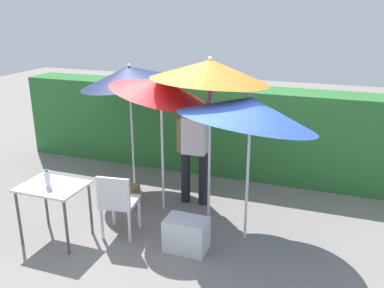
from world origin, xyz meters
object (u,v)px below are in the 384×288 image
object	(u,v)px
crate_cardboard	(124,196)
person_vendor	(194,146)
umbrella_rainbow	(210,71)
folding_table	(53,192)
chair_plastic	(118,201)
cooler_box	(186,234)
bottle_water	(48,179)
umbrella_orange	(129,75)
umbrella_yellow	(161,88)
umbrella_navy	(249,110)

from	to	relation	value
crate_cardboard	person_vendor	bearing A→B (deg)	23.89
person_vendor	crate_cardboard	xyz separation A→B (m)	(-0.99, -0.44, -0.79)
umbrella_rainbow	folding_table	xyz separation A→B (m)	(-1.70, -1.21, -1.46)
umbrella_rainbow	crate_cardboard	distance (m)	2.39
chair_plastic	folding_table	xyz separation A→B (m)	(-0.74, -0.33, 0.16)
cooler_box	folding_table	distance (m)	1.78
umbrella_rainbow	person_vendor	distance (m)	1.30
umbrella_rainbow	cooler_box	size ratio (longest dim) A/B	4.44
bottle_water	folding_table	bearing A→B (deg)	85.46
crate_cardboard	umbrella_rainbow	bearing A→B (deg)	2.23
bottle_water	umbrella_rainbow	bearing A→B (deg)	36.84
chair_plastic	umbrella_orange	bearing A→B (deg)	110.98
person_vendor	cooler_box	xyz separation A→B (m)	(0.35, -1.27, -0.72)
umbrella_yellow	folding_table	bearing A→B (deg)	-126.91
umbrella_yellow	bottle_water	size ratio (longest dim) A/B	9.07
umbrella_navy	umbrella_yellow	bearing A→B (deg)	163.04
chair_plastic	bottle_water	xyz separation A→B (m)	(-0.74, -0.40, 0.36)
umbrella_yellow	bottle_water	bearing A→B (deg)	-125.71
umbrella_orange	crate_cardboard	size ratio (longest dim) A/B	5.76
umbrella_rainbow	umbrella_yellow	size ratio (longest dim) A/B	1.08
umbrella_yellow	folding_table	size ratio (longest dim) A/B	2.72
umbrella_rainbow	person_vendor	xyz separation A→B (m)	(-0.35, 0.39, -1.19)
umbrella_rainbow	folding_table	bearing A→B (deg)	-144.50
cooler_box	folding_table	size ratio (longest dim) A/B	0.66
umbrella_navy	person_vendor	xyz separation A→B (m)	(-0.95, 0.72, -0.80)
folding_table	bottle_water	distance (m)	0.22
bottle_water	crate_cardboard	bearing A→B (deg)	73.44
umbrella_yellow	cooler_box	size ratio (longest dim) A/B	4.12
umbrella_yellow	umbrella_navy	distance (m)	1.40
chair_plastic	umbrella_navy	bearing A→B (deg)	19.32
umbrella_navy	crate_cardboard	world-z (taller)	umbrella_navy
person_vendor	bottle_water	size ratio (longest dim) A/B	7.83
cooler_box	umbrella_navy	bearing A→B (deg)	42.37
umbrella_orange	bottle_water	bearing A→B (deg)	-94.06
umbrella_rainbow	crate_cardboard	world-z (taller)	umbrella_rainbow
umbrella_orange	chair_plastic	world-z (taller)	umbrella_orange
umbrella_navy	folding_table	xyz separation A→B (m)	(-2.30, -0.88, -1.07)
crate_cardboard	folding_table	xyz separation A→B (m)	(-0.36, -1.16, 0.52)
umbrella_orange	bottle_water	distance (m)	2.22
umbrella_rainbow	umbrella_navy	bearing A→B (deg)	-28.84
umbrella_navy	bottle_water	xyz separation A→B (m)	(-2.30, -0.94, -0.86)
umbrella_yellow	bottle_water	world-z (taller)	umbrella_yellow
umbrella_yellow	chair_plastic	bearing A→B (deg)	-103.37
cooler_box	bottle_water	bearing A→B (deg)	-166.97
person_vendor	folding_table	world-z (taller)	person_vendor
umbrella_orange	umbrella_navy	distance (m)	2.40
umbrella_rainbow	umbrella_orange	size ratio (longest dim) A/B	1.10
umbrella_orange	chair_plastic	distance (m)	2.17
chair_plastic	folding_table	distance (m)	0.83
crate_cardboard	folding_table	distance (m)	1.32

